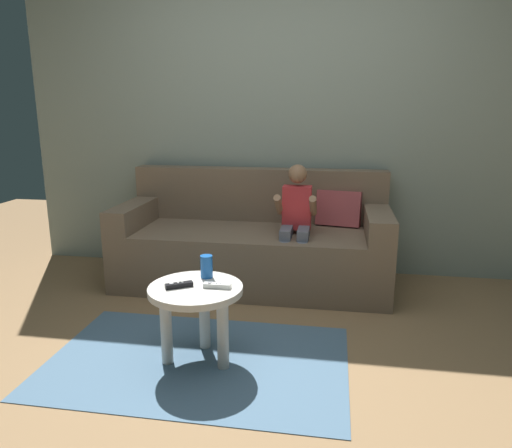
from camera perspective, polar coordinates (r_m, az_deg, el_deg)
ground_plane at (r=2.44m, az=-2.13°, el=-18.64°), size 8.40×8.40×0.00m
wall_back at (r=3.83m, az=3.19°, el=12.88°), size 4.20×0.05×2.50m
couch at (r=3.61m, az=-0.21°, el=-2.44°), size 2.00×0.80×0.85m
person_seated_on_couch at (r=3.34m, az=4.80°, el=0.38°), size 0.29×0.35×0.92m
coffee_table at (r=2.50m, az=-7.18°, el=-9.28°), size 0.49×0.49×0.42m
area_rug at (r=2.64m, az=-7.00°, el=-15.92°), size 1.57×1.01×0.01m
game_remote_black_near_edge at (r=2.46m, az=-9.24°, el=-7.26°), size 0.14×0.10×0.03m
game_remote_white_center at (r=2.43m, az=-4.70°, el=-7.38°), size 0.14×0.04×0.03m
soda_can at (r=2.56m, az=-5.96°, el=-5.10°), size 0.07×0.07×0.12m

